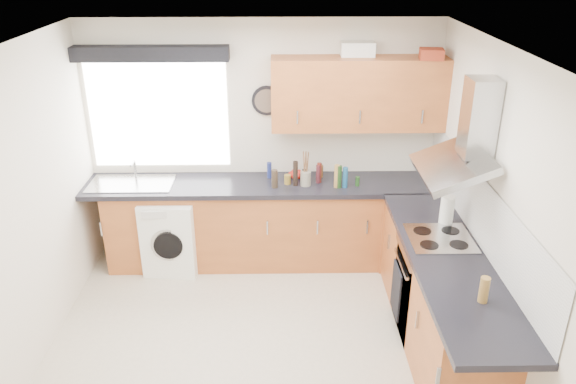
{
  "coord_description": "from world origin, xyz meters",
  "views": [
    {
      "loc": [
        0.17,
        -3.75,
        3.18
      ],
      "look_at": [
        0.25,
        0.85,
        1.1
      ],
      "focal_mm": 35.0,
      "sensor_mm": 36.0,
      "label": 1
    }
  ],
  "objects_px": {
    "oven": "(434,288)",
    "washing_machine": "(173,233)",
    "upper_cabinets": "(358,94)",
    "extractor_hood": "(466,141)"
  },
  "relations": [
    {
      "from": "oven",
      "to": "washing_machine",
      "type": "height_order",
      "value": "oven"
    },
    {
      "from": "oven",
      "to": "washing_machine",
      "type": "bearing_deg",
      "value": 155.69
    },
    {
      "from": "oven",
      "to": "upper_cabinets",
      "type": "height_order",
      "value": "upper_cabinets"
    },
    {
      "from": "extractor_hood",
      "to": "washing_machine",
      "type": "height_order",
      "value": "extractor_hood"
    },
    {
      "from": "upper_cabinets",
      "to": "washing_machine",
      "type": "xyz_separation_m",
      "value": [
        -1.89,
        -0.23,
        -1.4
      ]
    },
    {
      "from": "extractor_hood",
      "to": "washing_machine",
      "type": "xyz_separation_m",
      "value": [
        -2.54,
        1.1,
        -1.37
      ]
    },
    {
      "from": "upper_cabinets",
      "to": "washing_machine",
      "type": "height_order",
      "value": "upper_cabinets"
    },
    {
      "from": "washing_machine",
      "to": "oven",
      "type": "bearing_deg",
      "value": -18.72
    },
    {
      "from": "oven",
      "to": "upper_cabinets",
      "type": "xyz_separation_m",
      "value": [
        -0.55,
        1.32,
        1.38
      ]
    },
    {
      "from": "extractor_hood",
      "to": "washing_machine",
      "type": "distance_m",
      "value": 3.09
    }
  ]
}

